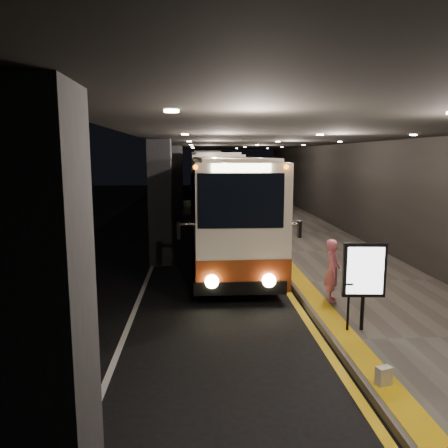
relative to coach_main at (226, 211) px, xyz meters
name	(u,v)px	position (x,y,z in m)	size (l,w,h in m)	color
ground	(206,299)	(-0.86, -4.98, -1.76)	(90.00, 90.00, 0.00)	black
lane_line_white	(156,257)	(-2.66, 0.02, -1.75)	(0.12, 50.00, 0.01)	silver
kerb_stripe_yellow	(264,255)	(1.49, 0.02, -1.75)	(0.18, 50.00, 0.01)	gold
sidewalk	(325,253)	(3.89, 0.02, -1.68)	(4.50, 50.00, 0.15)	#514C44
tactile_strip	(277,251)	(1.99, 0.02, -1.60)	(0.50, 50.00, 0.01)	gold
terminal_wall	(385,178)	(6.14, 0.02, 1.24)	(0.10, 50.00, 6.00)	black
support_columns	(160,203)	(-2.36, -0.98, 0.44)	(0.80, 24.80, 4.40)	black
canopy	(269,135)	(1.64, 0.02, 2.84)	(9.00, 50.00, 0.40)	black
coach_main	(226,211)	(0.00, 0.00, 0.00)	(2.61, 11.82, 3.67)	beige
coach_second	(215,188)	(0.04, 10.58, 0.10)	(2.68, 12.33, 3.87)	beige
coach_third	(208,174)	(0.05, 27.35, 0.21)	(3.15, 13.12, 4.10)	beige
passenger_boarding	(332,270)	(2.36, -5.77, -0.81)	(0.59, 0.38, 1.61)	#CF606E
bag_plain	(384,376)	(1.94, -9.93, -1.45)	(0.25, 0.15, 0.31)	beige
info_sign	(364,272)	(2.43, -7.68, -0.33)	(0.90, 0.19, 1.90)	black
stanchion_post	(348,307)	(2.11, -7.68, -1.09)	(0.05, 0.05, 1.03)	black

